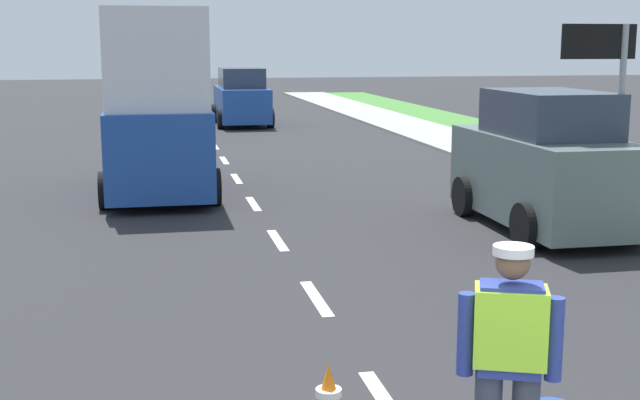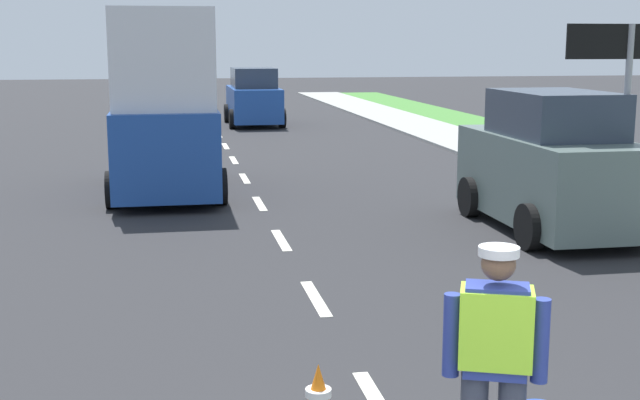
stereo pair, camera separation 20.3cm
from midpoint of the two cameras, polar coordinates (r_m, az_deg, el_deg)
name	(u,v)px [view 2 (the right image)]	position (r m, az deg, el deg)	size (l,w,h in m)	color
ground_plane	(225,145)	(24.85, -6.19, 3.68)	(96.00, 96.00, 0.00)	#28282B
lane_center_line	(216,131)	(29.01, -6.80, 4.65)	(0.14, 46.40, 0.01)	silver
road_worker	(498,358)	(5.68, 12.94, -10.34)	(0.76, 0.43, 1.67)	#383D4C
lane_direction_sign	(613,80)	(13.10, 19.50, 7.63)	(1.16, 0.11, 3.20)	gray
traffic_cone_near	(318,398)	(6.62, 0.79, -13.18)	(0.36, 0.36, 0.54)	black
delivery_truck	(165,113)	(16.64, -10.07, 5.81)	(2.16, 4.60, 3.54)	#1E4799
car_parked_curbside	(550,166)	(13.82, 15.61, 2.19)	(1.90, 3.95, 2.20)	slate
car_outgoing_far	(254,99)	(30.89, -4.30, 6.82)	(1.96, 3.96, 2.06)	#1E4799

